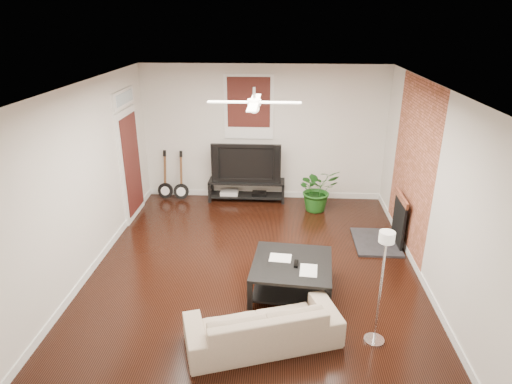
% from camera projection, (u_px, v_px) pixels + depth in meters
% --- Properties ---
extents(room, '(5.01, 6.01, 2.81)m').
position_uv_depth(room, '(254.00, 186.00, 6.28)').
color(room, black).
rests_on(room, ground).
extents(brick_accent, '(0.02, 2.20, 2.80)m').
position_uv_depth(brick_accent, '(412.00, 167.00, 7.07)').
color(brick_accent, brown).
rests_on(brick_accent, floor).
extents(fireplace, '(0.80, 1.10, 0.92)m').
position_uv_depth(fireplace, '(388.00, 219.00, 7.43)').
color(fireplace, black).
rests_on(fireplace, floor).
extents(window_back, '(1.00, 0.06, 1.30)m').
position_uv_depth(window_back, '(249.00, 107.00, 8.84)').
color(window_back, '#37140F').
rests_on(window_back, wall_back).
extents(door_left, '(0.08, 1.00, 2.50)m').
position_uv_depth(door_left, '(130.00, 154.00, 8.23)').
color(door_left, white).
rests_on(door_left, wall_left).
extents(tv_stand, '(1.59, 0.43, 0.45)m').
position_uv_depth(tv_stand, '(247.00, 190.00, 9.31)').
color(tv_stand, black).
rests_on(tv_stand, floor).
extents(tv, '(1.43, 0.19, 0.82)m').
position_uv_depth(tv, '(247.00, 162.00, 9.09)').
color(tv, black).
rests_on(tv, tv_stand).
extents(coffee_table, '(1.19, 1.19, 0.46)m').
position_uv_depth(coffee_table, '(292.00, 276.00, 6.23)').
color(coffee_table, black).
rests_on(coffee_table, floor).
extents(sofa, '(1.96, 1.24, 0.53)m').
position_uv_depth(sofa, '(263.00, 324.00, 5.21)').
color(sofa, '#BFAA8F').
rests_on(sofa, floor).
extents(floor_lamp, '(0.31, 0.31, 1.49)m').
position_uv_depth(floor_lamp, '(380.00, 289.00, 5.05)').
color(floor_lamp, silver).
rests_on(floor_lamp, floor).
extents(potted_plant, '(0.98, 0.91, 0.89)m').
position_uv_depth(potted_plant, '(318.00, 189.00, 8.76)').
color(potted_plant, '#1B5518').
rests_on(potted_plant, floor).
extents(guitar_left, '(0.34, 0.25, 1.05)m').
position_uv_depth(guitar_left, '(164.00, 176.00, 9.27)').
color(guitar_left, black).
rests_on(guitar_left, floor).
extents(guitar_right, '(0.33, 0.24, 1.05)m').
position_uv_depth(guitar_right, '(180.00, 176.00, 9.22)').
color(guitar_right, black).
rests_on(guitar_right, floor).
extents(ceiling_fan, '(1.24, 1.24, 0.32)m').
position_uv_depth(ceiling_fan, '(254.00, 102.00, 5.83)').
color(ceiling_fan, white).
rests_on(ceiling_fan, ceiling).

